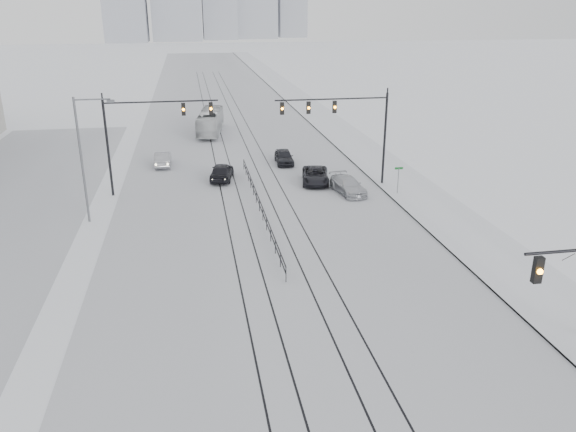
# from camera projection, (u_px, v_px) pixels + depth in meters

# --- Properties ---
(road) EXTENTS (22.00, 260.00, 0.02)m
(road) POSITION_uv_depth(u_px,v_px,m) (230.00, 131.00, 70.63)
(road) COLOR silver
(road) RESTS_ON ground
(sidewalk_east) EXTENTS (5.00, 260.00, 0.16)m
(sidewalk_east) POSITION_uv_depth(u_px,v_px,m) (334.00, 127.00, 72.79)
(sidewalk_east) COLOR silver
(sidewalk_east) RESTS_ON ground
(curb) EXTENTS (0.10, 260.00, 0.12)m
(curb) POSITION_uv_depth(u_px,v_px,m) (315.00, 128.00, 72.40)
(curb) COLOR gray
(curb) RESTS_ON ground
(parking_strip) EXTENTS (14.00, 60.00, 0.03)m
(parking_strip) POSITION_uv_depth(u_px,v_px,m) (1.00, 205.00, 44.33)
(parking_strip) COLOR silver
(parking_strip) RESTS_ON ground
(tram_rails) EXTENTS (5.30, 180.00, 0.01)m
(tram_rails) POSITION_uv_depth(u_px,v_px,m) (246.00, 175.00, 52.17)
(tram_rails) COLOR black
(tram_rails) RESTS_ON ground
(traffic_mast_ne) EXTENTS (9.60, 0.37, 8.00)m
(traffic_mast_ne) POSITION_uv_depth(u_px,v_px,m) (348.00, 121.00, 46.86)
(traffic_mast_ne) COLOR black
(traffic_mast_ne) RESTS_ON ground
(traffic_mast_nw) EXTENTS (9.10, 0.37, 8.00)m
(traffic_mast_nw) POSITION_uv_depth(u_px,v_px,m) (144.00, 128.00, 45.16)
(traffic_mast_nw) COLOR black
(traffic_mast_nw) RESTS_ON ground
(street_light_west) EXTENTS (2.73, 0.25, 9.00)m
(street_light_west) POSITION_uv_depth(u_px,v_px,m) (85.00, 152.00, 39.16)
(street_light_west) COLOR #595B60
(street_light_west) RESTS_ON ground
(median_fence) EXTENTS (0.06, 24.00, 1.00)m
(median_fence) POSITION_uv_depth(u_px,v_px,m) (259.00, 205.00, 42.77)
(median_fence) COLOR black
(median_fence) RESTS_ON ground
(street_sign) EXTENTS (0.70, 0.06, 2.40)m
(street_sign) POSITION_uv_depth(u_px,v_px,m) (398.00, 176.00, 46.14)
(street_sign) COLOR #595B60
(street_sign) RESTS_ON ground
(sedan_sb_inner) EXTENTS (2.65, 4.80, 1.55)m
(sedan_sb_inner) POSITION_uv_depth(u_px,v_px,m) (222.00, 172.00, 50.49)
(sedan_sb_inner) COLOR black
(sedan_sb_inner) RESTS_ON ground
(sedan_sb_outer) EXTENTS (1.51, 4.21, 1.38)m
(sedan_sb_outer) POSITION_uv_depth(u_px,v_px,m) (163.00, 159.00, 55.00)
(sedan_sb_outer) COLOR #94959B
(sedan_sb_outer) RESTS_ON ground
(sedan_nb_front) EXTENTS (3.16, 5.26, 1.37)m
(sedan_nb_front) POSITION_uv_depth(u_px,v_px,m) (315.00, 176.00, 49.63)
(sedan_nb_front) COLOR black
(sedan_nb_front) RESTS_ON ground
(sedan_nb_right) EXTENTS (2.58, 4.86, 1.34)m
(sedan_nb_right) POSITION_uv_depth(u_px,v_px,m) (348.00, 186.00, 46.91)
(sedan_nb_right) COLOR #B6B9BF
(sedan_nb_right) RESTS_ON ground
(sedan_nb_far) EXTENTS (1.82, 4.20, 1.41)m
(sedan_nb_far) POSITION_uv_depth(u_px,v_px,m) (284.00, 157.00, 55.77)
(sedan_nb_far) COLOR black
(sedan_nb_far) RESTS_ON ground
(box_truck) EXTENTS (3.86, 10.55, 2.87)m
(box_truck) POSITION_uv_depth(u_px,v_px,m) (210.00, 122.00, 68.93)
(box_truck) COLOR silver
(box_truck) RESTS_ON ground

